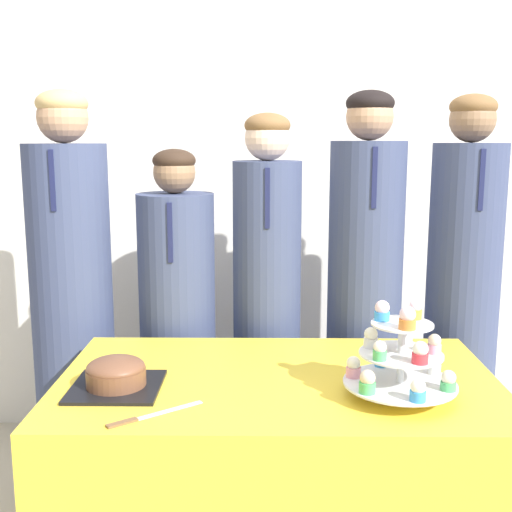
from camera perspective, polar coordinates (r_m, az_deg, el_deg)
name	(u,v)px	position (r m, az deg, el deg)	size (l,w,h in m)	color
wall_back	(273,158)	(3.11, 1.51, 8.71)	(9.00, 0.06, 2.70)	silver
table	(277,486)	(2.14, 1.88, -19.80)	(1.33, 0.79, 0.72)	yellow
round_cake	(116,374)	(1.93, -12.34, -10.24)	(0.26, 0.26, 0.09)	black
cake_knife	(140,419)	(1.74, -10.29, -14.03)	(0.23, 0.18, 0.01)	silver
cupcake_stand	(400,357)	(1.84, 12.71, -8.77)	(0.32, 0.32, 0.28)	silver
student_0	(73,310)	(2.65, -15.98, -4.65)	(0.32, 0.32, 1.62)	#384266
student_1	(178,338)	(2.60, -6.94, -7.24)	(0.30, 0.30, 1.40)	#384266
student_2	(267,319)	(2.55, 0.97, -5.58)	(0.27, 0.27, 1.54)	#384266
student_3	(364,310)	(2.57, 9.55, -4.79)	(0.29, 0.29, 1.62)	#384266
student_4	(461,312)	(2.66, 17.78, -4.78)	(0.28, 0.29, 1.61)	#384266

